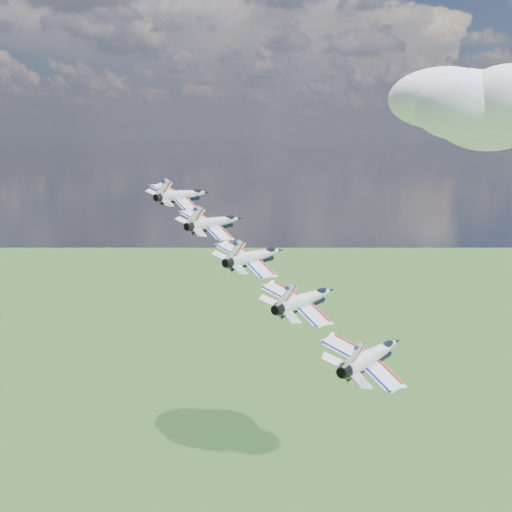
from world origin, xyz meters
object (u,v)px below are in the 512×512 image
(jet_0, at_px, (184,195))
(jet_1, at_px, (216,222))
(jet_2, at_px, (256,256))
(jet_3, at_px, (307,299))
(jet_4, at_px, (373,355))

(jet_0, distance_m, jet_1, 12.81)
(jet_1, relative_size, jet_2, 1.00)
(jet_2, bearing_deg, jet_3, -23.58)
(jet_1, bearing_deg, jet_0, 156.42)
(jet_1, height_order, jet_3, jet_1)
(jet_3, bearing_deg, jet_0, 156.42)
(jet_2, distance_m, jet_4, 25.61)
(jet_3, bearing_deg, jet_1, 156.42)
(jet_2, relative_size, jet_4, 1.00)
(jet_1, bearing_deg, jet_3, -23.58)
(jet_0, height_order, jet_3, jet_0)
(jet_1, bearing_deg, jet_4, -23.58)
(jet_2, distance_m, jet_3, 12.81)
(jet_3, xyz_separation_m, jet_4, (8.63, -8.94, -3.10))
(jet_0, bearing_deg, jet_4, -23.58)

